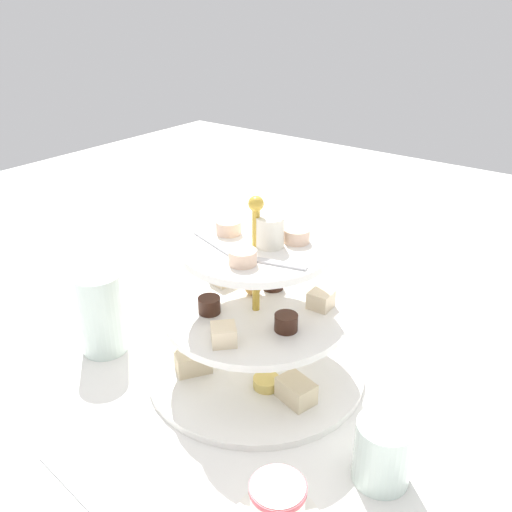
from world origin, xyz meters
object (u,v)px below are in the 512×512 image
(teacup_with_saucer, at_px, (278,504))
(butter_knife_right, at_px, (83,495))
(water_glass_short_left, at_px, (383,452))
(butter_knife_left, at_px, (267,277))
(tiered_serving_stand, at_px, (256,325))
(water_glass_tall_right, at_px, (101,313))

(teacup_with_saucer, bearing_deg, butter_knife_right, -151.30)
(water_glass_short_left, xyz_separation_m, teacup_with_saucer, (-0.06, -0.12, -0.01))
(water_glass_short_left, bearing_deg, butter_knife_left, 141.01)
(tiered_serving_stand, bearing_deg, butter_knife_left, 123.04)
(teacup_with_saucer, relative_size, butter_knife_left, 0.53)
(teacup_with_saucer, xyz_separation_m, butter_knife_right, (-0.19, -0.10, -0.02))
(tiered_serving_stand, xyz_separation_m, butter_knife_right, (-0.02, -0.29, -0.08))
(tiered_serving_stand, relative_size, butter_knife_left, 1.81)
(teacup_with_saucer, bearing_deg, water_glass_tall_right, 166.60)
(water_glass_short_left, height_order, butter_knife_right, water_glass_short_left)
(butter_knife_left, bearing_deg, water_glass_short_left, 101.30)
(water_glass_short_left, relative_size, butter_knife_left, 0.46)
(water_glass_short_left, distance_m, butter_knife_left, 0.49)
(water_glass_tall_right, distance_m, teacup_with_saucer, 0.40)
(water_glass_tall_right, bearing_deg, butter_knife_right, -44.19)
(water_glass_tall_right, bearing_deg, butter_knife_left, 79.54)
(teacup_with_saucer, distance_m, butter_knife_left, 0.53)
(teacup_with_saucer, bearing_deg, tiered_serving_stand, 131.94)
(water_glass_tall_right, relative_size, water_glass_short_left, 1.64)
(tiered_serving_stand, height_order, water_glass_short_left, tiered_serving_stand)
(water_glass_short_left, bearing_deg, tiered_serving_stand, 163.00)
(water_glass_short_left, xyz_separation_m, butter_knife_right, (-0.25, -0.22, -0.04))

